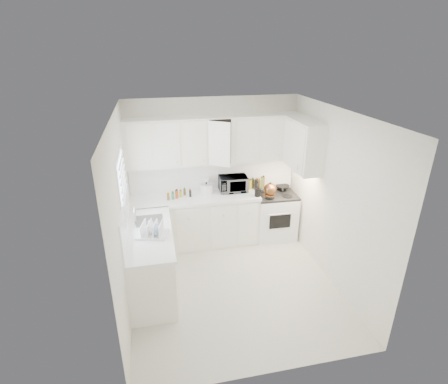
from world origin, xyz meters
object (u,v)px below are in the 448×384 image
object	(u,v)px
stove	(275,210)
utensil_crock	(258,187)
tea_kettle	(270,188)
dish_rack	(152,228)
microwave	(233,182)
rice_cooker	(206,188)

from	to	relation	value
stove	utensil_crock	distance (m)	0.72
tea_kettle	dish_rack	size ratio (longest dim) A/B	0.68
tea_kettle	microwave	bearing A→B (deg)	130.74
tea_kettle	dish_rack	distance (m)	2.29
utensil_crock	dish_rack	size ratio (longest dim) A/B	0.83
stove	dish_rack	size ratio (longest dim) A/B	2.73
rice_cooker	utensil_crock	bearing A→B (deg)	-29.60
utensil_crock	tea_kettle	bearing A→B (deg)	4.63
microwave	dish_rack	size ratio (longest dim) A/B	1.21
rice_cooker	dish_rack	bearing A→B (deg)	-137.90
tea_kettle	microwave	xyz separation A→B (m)	(-0.59, 0.31, 0.05)
microwave	rice_cooker	distance (m)	0.50
utensil_crock	stove	bearing A→B (deg)	23.47
tea_kettle	microwave	size ratio (longest dim) A/B	0.56
rice_cooker	dish_rack	world-z (taller)	dish_rack
stove	microwave	xyz separation A→B (m)	(-0.77, 0.15, 0.56)
microwave	rice_cooker	bearing A→B (deg)	-175.43
dish_rack	utensil_crock	bearing A→B (deg)	42.55
dish_rack	microwave	bearing A→B (deg)	56.07
utensil_crock	rice_cooker	bearing A→B (deg)	160.90
microwave	utensil_crock	bearing A→B (deg)	-41.10
microwave	dish_rack	xyz separation A→B (m)	(-1.47, -1.31, -0.06)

